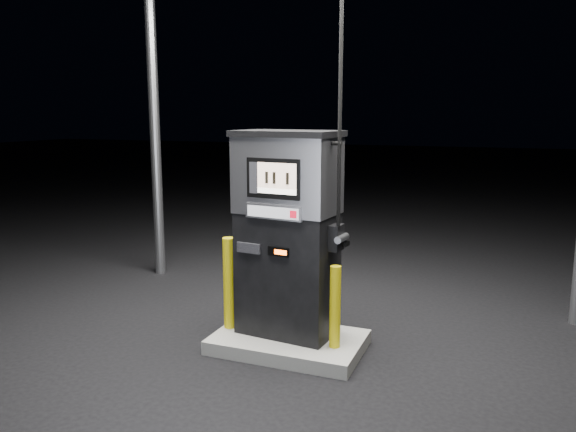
% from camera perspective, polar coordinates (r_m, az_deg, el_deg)
% --- Properties ---
extents(ground, '(80.00, 80.00, 0.00)m').
position_cam_1_polar(ground, '(6.30, 0.06, -13.32)').
color(ground, black).
rests_on(ground, ground).
extents(pump_island, '(1.60, 1.00, 0.15)m').
position_cam_1_polar(pump_island, '(6.27, 0.06, -12.69)').
color(pump_island, slate).
rests_on(pump_island, ground).
extents(fuel_dispenser, '(1.25, 0.76, 4.58)m').
position_cam_1_polar(fuel_dispenser, '(6.01, -0.03, -1.61)').
color(fuel_dispenser, black).
rests_on(fuel_dispenser, pump_island).
extents(bollard_left, '(0.16, 0.16, 1.03)m').
position_cam_1_polar(bollard_left, '(6.34, -5.97, -6.79)').
color(bollard_left, '#D2BE0B').
rests_on(bollard_left, pump_island).
extents(bollard_right, '(0.12, 0.12, 0.86)m').
position_cam_1_polar(bollard_right, '(5.83, 4.81, -9.19)').
color(bollard_right, '#D2BE0B').
rests_on(bollard_right, pump_island).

